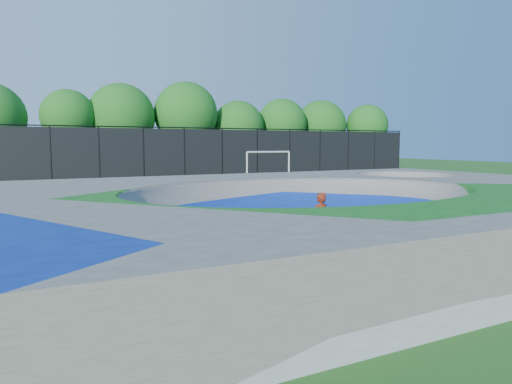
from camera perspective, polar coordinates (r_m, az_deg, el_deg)
ground at (r=13.90m, az=6.16°, el=-5.64°), size 120.00×120.00×0.00m
skate_deck at (r=13.77m, az=6.20°, el=-2.58°), size 22.00×14.00×1.50m
skater at (r=12.26m, az=7.99°, el=-3.62°), size 0.60×0.44×1.52m
skateboard at (r=12.41m, az=7.94°, el=-6.97°), size 0.78×0.23×0.05m
soccer_goal at (r=32.40m, az=1.57°, el=3.90°), size 3.50×0.12×2.31m
fence at (r=33.27m, az=-13.87°, el=4.62°), size 48.09×0.09×4.04m
treeline at (r=38.75m, az=-15.17°, el=8.82°), size 51.61×6.88×8.07m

